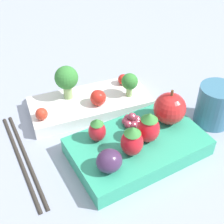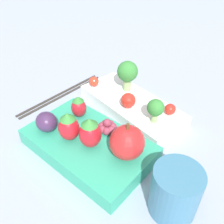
{
  "view_description": "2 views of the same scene",
  "coord_description": "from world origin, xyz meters",
  "views": [
    {
      "loc": [
        -0.17,
        -0.35,
        0.36
      ],
      "look_at": [
        0.0,
        -0.01,
        0.04
      ],
      "focal_mm": 50.0,
      "sensor_mm": 36.0,
      "label": 1
    },
    {
      "loc": [
        0.24,
        -0.25,
        0.3
      ],
      "look_at": [
        0.0,
        -0.01,
        0.04
      ],
      "focal_mm": 40.0,
      "sensor_mm": 36.0,
      "label": 2
    }
  ],
  "objects": [
    {
      "name": "ground_plane",
      "position": [
        0.0,
        0.0,
        0.0
      ],
      "size": [
        4.0,
        4.0,
        0.0
      ],
      "primitive_type": "plane",
      "color": "#939EB2"
    },
    {
      "name": "bento_box_savoury",
      "position": [
        -0.01,
        0.06,
        0.01
      ],
      "size": [
        0.22,
        0.11,
        0.02
      ],
      "color": "white",
      "rests_on": "ground_plane"
    },
    {
      "name": "bento_box_fruit",
      "position": [
        0.01,
        -0.07,
        0.01
      ],
      "size": [
        0.21,
        0.13,
        0.03
      ],
      "color": "#33A87F",
      "rests_on": "ground_plane"
    },
    {
      "name": "broccoli_floret_0",
      "position": [
        -0.04,
        0.08,
        0.06
      ],
      "size": [
        0.04,
        0.04,
        0.06
      ],
      "color": "#93B770",
      "rests_on": "bento_box_savoury"
    },
    {
      "name": "broccoli_floret_1",
      "position": [
        0.06,
        0.04,
        0.05
      ],
      "size": [
        0.03,
        0.03,
        0.04
      ],
      "color": "#93B770",
      "rests_on": "bento_box_savoury"
    },
    {
      "name": "cherry_tomato_0",
      "position": [
        0.07,
        0.07,
        0.03
      ],
      "size": [
        0.02,
        0.02,
        0.02
      ],
      "color": "red",
      "rests_on": "bento_box_savoury"
    },
    {
      "name": "cherry_tomato_1",
      "position": [
        -0.1,
        0.05,
        0.03
      ],
      "size": [
        0.02,
        0.02,
        0.02
      ],
      "color": "red",
      "rests_on": "bento_box_savoury"
    },
    {
      "name": "cherry_tomato_2",
      "position": [
        0.0,
        0.04,
        0.04
      ],
      "size": [
        0.03,
        0.03,
        0.03
      ],
      "color": "red",
      "rests_on": "bento_box_savoury"
    },
    {
      "name": "apple",
      "position": [
        0.08,
        -0.06,
        0.05
      ],
      "size": [
        0.05,
        0.05,
        0.06
      ],
      "color": "red",
      "rests_on": "bento_box_fruit"
    },
    {
      "name": "strawberry_0",
      "position": [
        0.03,
        -0.08,
        0.05
      ],
      "size": [
        0.03,
        0.03,
        0.05
      ],
      "color": "red",
      "rests_on": "bento_box_fruit"
    },
    {
      "name": "strawberry_1",
      "position": [
        -0.01,
        -0.09,
        0.05
      ],
      "size": [
        0.03,
        0.03,
        0.05
      ],
      "color": "red",
      "rests_on": "bento_box_fruit"
    },
    {
      "name": "strawberry_2",
      "position": [
        -0.04,
        -0.04,
        0.05
      ],
      "size": [
        0.03,
        0.03,
        0.04
      ],
      "color": "red",
      "rests_on": "bento_box_fruit"
    },
    {
      "name": "plum",
      "position": [
        -0.05,
        -0.1,
        0.04
      ],
      "size": [
        0.04,
        0.03,
        0.03
      ],
      "color": "#42284C",
      "rests_on": "bento_box_fruit"
    },
    {
      "name": "grape_cluster",
      "position": [
        0.02,
        -0.04,
        0.04
      ],
      "size": [
        0.03,
        0.03,
        0.02
      ],
      "color": "#93384C",
      "rests_on": "bento_box_fruit"
    },
    {
      "name": "drinking_cup",
      "position": [
        0.17,
        -0.07,
        0.04
      ],
      "size": [
        0.06,
        0.06,
        0.07
      ],
      "color": "teal",
      "rests_on": "ground_plane"
    },
    {
      "name": "chopsticks_pair",
      "position": [
        -0.15,
        -0.01,
        0.0
      ],
      "size": [
        0.02,
        0.21,
        0.01
      ],
      "color": "#332D28",
      "rests_on": "ground_plane"
    }
  ]
}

